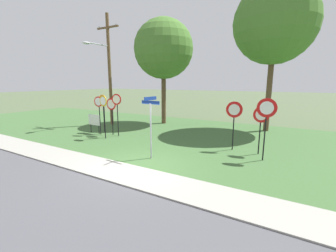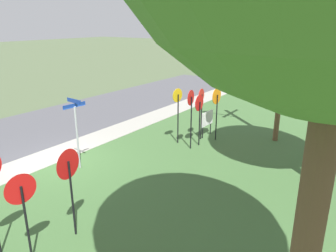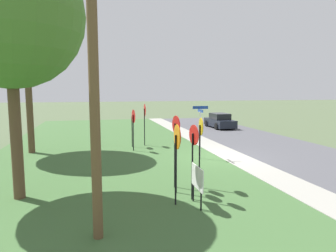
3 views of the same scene
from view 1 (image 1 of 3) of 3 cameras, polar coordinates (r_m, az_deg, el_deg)
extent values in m
plane|color=#4C5B3D|center=(9.38, -7.81, -10.29)|extent=(160.00, 160.00, 0.00)
cube|color=#4C4C51|center=(6.73, -35.90, -21.52)|extent=(44.00, 6.40, 0.01)
cube|color=#99968C|center=(8.80, -11.08, -11.66)|extent=(44.00, 1.60, 0.06)
cube|color=#3D6033|center=(14.35, 7.08, -2.62)|extent=(44.00, 12.00, 0.04)
cylinder|color=black|center=(15.84, -15.93, 2.46)|extent=(0.06, 0.06, 2.20)
cylinder|color=orange|center=(15.69, -16.24, 6.21)|extent=(0.76, 0.05, 0.76)
cylinder|color=white|center=(15.68, -16.29, 6.20)|extent=(0.60, 0.03, 0.60)
cylinder|color=black|center=(15.19, -16.87, 2.02)|extent=(0.06, 0.06, 2.18)
cylinder|color=red|center=(15.04, -17.20, 5.92)|extent=(0.65, 0.11, 0.65)
cylinder|color=white|center=(15.03, -17.25, 5.92)|extent=(0.51, 0.08, 0.51)
cylinder|color=black|center=(13.98, -15.74, 1.60)|extent=(0.06, 0.06, 2.31)
cylinder|color=gold|center=(13.82, -16.10, 6.10)|extent=(0.63, 0.10, 0.63)
cylinder|color=white|center=(13.81, -16.15, 6.09)|extent=(0.49, 0.07, 0.49)
cylinder|color=black|center=(14.40, -12.60, 2.12)|extent=(0.06, 0.06, 2.36)
cylinder|color=red|center=(14.25, -12.90, 6.60)|extent=(0.66, 0.12, 0.67)
cylinder|color=white|center=(14.23, -12.95, 6.60)|extent=(0.52, 0.08, 0.52)
cylinder|color=black|center=(14.89, -13.90, 1.72)|extent=(0.06, 0.06, 2.04)
cylinder|color=red|center=(14.74, -14.18, 5.41)|extent=(0.74, 0.05, 0.74)
cylinder|color=white|center=(14.72, -14.23, 5.40)|extent=(0.57, 0.03, 0.57)
cylinder|color=black|center=(11.64, 16.20, -0.77)|extent=(0.06, 0.06, 2.12)
cone|color=red|center=(11.44, 16.42, 4.00)|extent=(0.79, 0.15, 0.79)
cone|color=silver|center=(11.42, 16.39, 3.99)|extent=(0.53, 0.10, 0.54)
cylinder|color=black|center=(10.46, 23.28, -1.81)|extent=(0.06, 0.06, 2.38)
cone|color=red|center=(10.25, 23.73, 4.21)|extent=(0.81, 0.03, 0.81)
cone|color=white|center=(10.22, 23.71, 4.20)|extent=(0.55, 0.02, 0.55)
cylinder|color=black|center=(11.35, 22.18, -1.87)|extent=(0.06, 0.06, 1.95)
cone|color=red|center=(11.16, 22.49, 2.62)|extent=(0.73, 0.12, 0.73)
cone|color=white|center=(11.14, 22.48, 2.61)|extent=(0.49, 0.08, 0.50)
cylinder|color=#9EA0A8|center=(9.91, -4.36, -1.47)|extent=(0.07, 0.07, 2.43)
cylinder|color=#9EA0A8|center=(9.71, -4.47, 5.61)|extent=(0.09, 0.09, 0.03)
cube|color=navy|center=(9.71, -4.47, 5.97)|extent=(0.96, 0.09, 0.15)
cube|color=navy|center=(9.69, -4.49, 6.97)|extent=(0.08, 0.82, 0.15)
cylinder|color=brown|center=(18.48, -14.56, 13.30)|extent=(0.24, 0.24, 8.37)
cube|color=brown|center=(18.89, -15.06, 22.97)|extent=(2.10, 0.12, 0.12)
cylinder|color=gray|center=(19.51, -16.99, 22.79)|extent=(0.09, 0.09, 0.10)
cylinder|color=gray|center=(18.35, -13.03, 23.75)|extent=(0.09, 0.09, 0.10)
cylinder|color=#9EA0A8|center=(17.94, -17.32, 19.16)|extent=(0.08, 2.08, 0.08)
ellipsoid|color=#B7B7BC|center=(17.24, -19.99, 19.15)|extent=(0.40, 0.56, 0.18)
cylinder|color=black|center=(16.03, -18.90, -0.62)|extent=(0.05, 0.05, 0.55)
cylinder|color=black|center=(15.45, -17.07, -0.92)|extent=(0.05, 0.05, 0.55)
cube|color=white|center=(15.63, -18.14, 1.48)|extent=(1.10, 0.05, 0.70)
cylinder|color=brown|center=(18.41, -1.10, 8.01)|extent=(0.36, 0.36, 4.74)
sphere|color=#47752D|center=(18.56, -1.14, 18.94)|extent=(4.63, 4.63, 4.63)
cylinder|color=brown|center=(16.91, 24.22, 8.53)|extent=(0.36, 0.36, 5.78)
sphere|color=#47752D|center=(17.31, 25.41, 22.51)|extent=(5.23, 5.23, 5.23)
camera|label=2|loc=(17.54, 37.73, 15.65)|focal=34.48mm
camera|label=3|loc=(23.95, -26.91, 10.40)|focal=31.96mm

